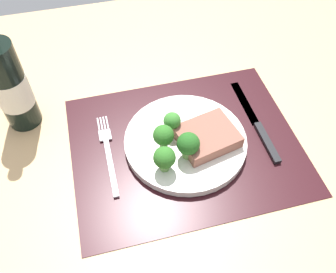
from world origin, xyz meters
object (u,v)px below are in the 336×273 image
object	(u,v)px
wine_bottle	(10,85)
fork	(108,153)
plate	(185,141)
steak	(207,137)
knife	(258,126)

from	to	relation	value
wine_bottle	fork	bearing A→B (deg)	-40.31
fork	wine_bottle	distance (cm)	22.26
plate	fork	distance (cm)	15.10
steak	knife	bearing A→B (deg)	9.53
knife	plate	bearing A→B (deg)	-178.53
steak	knife	world-z (taller)	steak
wine_bottle	knife	bearing A→B (deg)	-16.86
plate	wine_bottle	xyz separation A→B (cm)	(-30.43, 14.49, 8.80)
steak	wine_bottle	bearing A→B (deg)	155.05
plate	knife	world-z (taller)	plate
plate	fork	world-z (taller)	plate
plate	wine_bottle	bearing A→B (deg)	154.54
steak	fork	bearing A→B (deg)	171.34
plate	knife	distance (cm)	15.63
knife	steak	bearing A→B (deg)	-170.95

